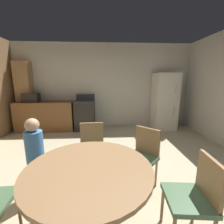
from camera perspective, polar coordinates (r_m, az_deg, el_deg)
name	(u,v)px	position (r m, az deg, el deg)	size (l,w,h in m)	color
ground_plane	(105,186)	(2.51, -2.59, -26.16)	(14.00, 14.00, 0.00)	beige
wall_back	(104,86)	(5.10, -3.18, 9.73)	(5.94, 0.12, 2.70)	beige
kitchen_counter	(46,116)	(5.14, -23.67, -1.38)	(1.72, 0.60, 0.90)	brown
pantry_column	(26,96)	(5.47, -29.87, 5.17)	(0.44, 0.36, 2.10)	#9E754C
oven_range	(85,115)	(4.85, -10.16, -1.09)	(0.60, 0.60, 1.10)	black
refrigerator	(164,102)	(5.07, 19.15, 3.73)	(0.68, 0.68, 1.76)	silver
microwave	(31,98)	(5.20, -28.22, 4.84)	(0.44, 0.32, 0.26)	black
dining_table	(89,182)	(1.60, -8.54, -24.67)	(1.19, 1.19, 0.76)	#9E754C
chair_north	(92,147)	(2.51, -7.58, -12.86)	(0.42, 0.42, 0.87)	#9E754C
chair_east	(195,194)	(1.79, 28.90, -25.61)	(0.44, 0.44, 0.87)	#9E754C
chair_northeast	(143,154)	(2.31, 11.65, -15.32)	(0.57, 0.57, 0.87)	#9E754C
person_child	(36,156)	(2.27, -26.93, -14.74)	(0.31, 0.31, 1.09)	#8C337A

